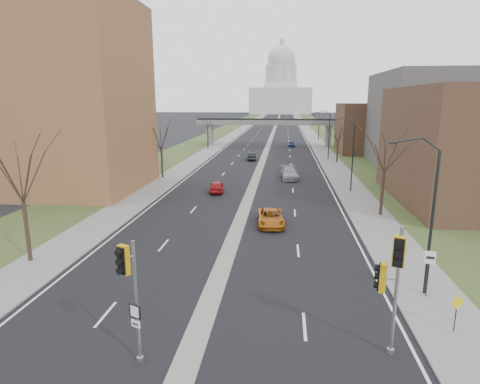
% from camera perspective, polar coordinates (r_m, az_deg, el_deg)
% --- Properties ---
extents(ground, '(700.00, 700.00, 0.00)m').
position_cam_1_polar(ground, '(19.25, -6.64, -20.73)').
color(ground, black).
rests_on(ground, ground).
extents(road_surface, '(20.00, 600.00, 0.01)m').
position_cam_1_polar(road_surface, '(165.97, 5.03, 9.21)').
color(road_surface, black).
rests_on(road_surface, ground).
extents(median_strip, '(1.20, 600.00, 0.02)m').
position_cam_1_polar(median_strip, '(165.97, 5.03, 9.21)').
color(median_strip, gray).
rests_on(median_strip, ground).
extents(sidewalk_right, '(4.00, 600.00, 0.12)m').
position_cam_1_polar(sidewalk_right, '(166.12, 9.22, 9.12)').
color(sidewalk_right, gray).
rests_on(sidewalk_right, ground).
extents(sidewalk_left, '(4.00, 600.00, 0.12)m').
position_cam_1_polar(sidewalk_left, '(166.67, 0.85, 9.29)').
color(sidewalk_left, gray).
rests_on(sidewalk_left, ground).
extents(grass_verge_right, '(8.00, 600.00, 0.10)m').
position_cam_1_polar(grass_verge_right, '(166.52, 11.31, 9.04)').
color(grass_verge_right, '#344520').
rests_on(grass_verge_right, ground).
extents(grass_verge_left, '(8.00, 600.00, 0.10)m').
position_cam_1_polar(grass_verge_left, '(167.35, -1.23, 9.30)').
color(grass_verge_left, '#344520').
rests_on(grass_verge_left, ground).
extents(apartment_building, '(25.00, 16.00, 22.00)m').
position_cam_1_polar(apartment_building, '(54.47, -27.53, 11.89)').
color(apartment_building, brown).
rests_on(apartment_building, ground).
extents(commercial_block_mid, '(18.00, 22.00, 15.00)m').
position_cam_1_polar(commercial_block_mid, '(71.85, 26.32, 9.11)').
color(commercial_block_mid, '#56534F').
rests_on(commercial_block_mid, ground).
extents(commercial_block_far, '(14.00, 14.00, 10.00)m').
position_cam_1_polar(commercial_block_far, '(87.67, 18.47, 8.59)').
color(commercial_block_far, '#4D3824').
rests_on(commercial_block_far, ground).
extents(pedestrian_bridge, '(34.00, 3.00, 6.45)m').
position_cam_1_polar(pedestrian_bridge, '(95.83, 4.06, 9.43)').
color(pedestrian_bridge, slate).
rests_on(pedestrian_bridge, ground).
extents(capitol, '(48.00, 42.00, 55.75)m').
position_cam_1_polar(capitol, '(335.70, 5.82, 14.23)').
color(capitol, beige).
rests_on(capitol, ground).
extents(streetlight_near, '(2.61, 0.20, 8.70)m').
position_cam_1_polar(streetlight_near, '(23.04, 24.37, 2.56)').
color(streetlight_near, black).
rests_on(streetlight_near, sidewalk_right).
extents(streetlight_mid, '(2.61, 0.20, 8.70)m').
position_cam_1_polar(streetlight_mid, '(48.26, 14.98, 8.12)').
color(streetlight_mid, black).
rests_on(streetlight_mid, sidewalk_right).
extents(streetlight_far, '(2.61, 0.20, 8.70)m').
position_cam_1_polar(streetlight_far, '(74.02, 12.03, 9.80)').
color(streetlight_far, black).
rests_on(streetlight_far, sidewalk_right).
extents(tree_left_a, '(7.20, 7.20, 9.40)m').
position_cam_1_polar(tree_left_a, '(29.24, -28.95, 3.44)').
color(tree_left_a, '#382B21').
rests_on(tree_left_a, sidewalk_left).
extents(tree_left_b, '(6.75, 6.75, 8.81)m').
position_cam_1_polar(tree_left_b, '(56.33, -11.21, 8.20)').
color(tree_left_b, '#382B21').
rests_on(tree_left_b, sidewalk_left).
extents(tree_left_c, '(7.65, 7.65, 9.99)m').
position_cam_1_polar(tree_left_c, '(89.25, -4.65, 10.58)').
color(tree_left_c, '#382B21').
rests_on(tree_left_c, sidewalk_left).
extents(tree_right_a, '(7.20, 7.20, 9.40)m').
position_cam_1_polar(tree_right_a, '(38.89, 20.04, 6.24)').
color(tree_right_a, '#382B21').
rests_on(tree_right_a, sidewalk_right).
extents(tree_right_b, '(6.30, 6.30, 8.22)m').
position_cam_1_polar(tree_right_b, '(71.34, 13.84, 8.69)').
color(tree_right_b, '#382B21').
rests_on(tree_right_b, sidewalk_right).
extents(tree_right_c, '(7.65, 7.65, 9.99)m').
position_cam_1_polar(tree_right_c, '(111.02, 11.24, 10.83)').
color(tree_right_c, '#382B21').
rests_on(tree_right_c, sidewalk_right).
extents(signal_pole_median, '(0.78, 0.89, 5.32)m').
position_cam_1_polar(signal_pole_median, '(16.62, -15.43, -12.23)').
color(signal_pole_median, gray).
rests_on(signal_pole_median, ground).
extents(signal_pole_right, '(0.96, 1.29, 5.73)m').
position_cam_1_polar(signal_pole_right, '(17.78, 20.79, -10.77)').
color(signal_pole_right, gray).
rests_on(signal_pole_right, ground).
extents(speed_limit_sign, '(0.56, 0.13, 2.62)m').
position_cam_1_polar(speed_limit_sign, '(24.28, 25.31, -9.42)').
color(speed_limit_sign, black).
rests_on(speed_limit_sign, sidewalk_right).
extents(warning_sign, '(0.69, 0.26, 1.84)m').
position_cam_1_polar(warning_sign, '(21.62, 28.43, -14.29)').
color(warning_sign, black).
rests_on(warning_sign, sidewalk_right).
extents(car_left_near, '(2.12, 4.18, 1.36)m').
position_cam_1_polar(car_left_near, '(47.42, -3.34, 0.79)').
color(car_left_near, '#A11214').
rests_on(car_left_near, ground).
extents(car_left_far, '(1.81, 4.39, 1.41)m').
position_cam_1_polar(car_left_far, '(73.13, 1.68, 5.12)').
color(car_left_far, black).
rests_on(car_left_far, ground).
extents(car_right_near, '(2.64, 5.04, 1.35)m').
position_cam_1_polar(car_right_near, '(35.01, 4.39, -3.64)').
color(car_right_near, '#AB5912').
rests_on(car_right_near, ground).
extents(car_right_mid, '(2.65, 5.54, 1.56)m').
position_cam_1_polar(car_right_mid, '(55.82, 7.04, 2.66)').
color(car_right_mid, '#939299').
rests_on(car_right_mid, ground).
extents(car_right_far, '(1.68, 3.68, 1.23)m').
position_cam_1_polar(car_right_far, '(95.71, 7.31, 6.81)').
color(car_right_far, navy).
rests_on(car_right_far, ground).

